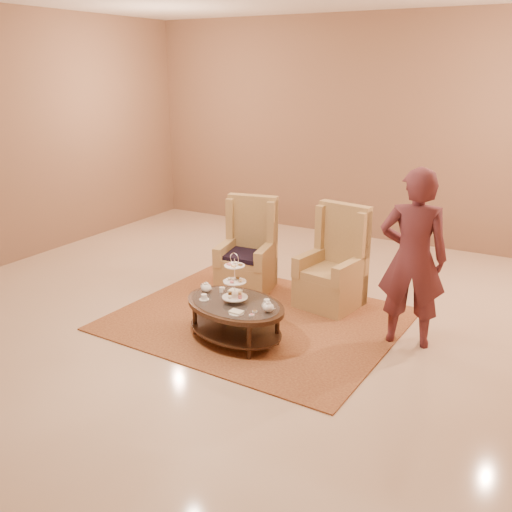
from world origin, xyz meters
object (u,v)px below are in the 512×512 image
Objects in this scene: person at (413,259)px; armchair_left at (248,259)px; armchair_right at (334,273)px; tea_table at (235,309)px.

armchair_left is at bearing -26.75° from person.
person is (1.03, -0.55, 0.51)m from armchair_right.
tea_table is 1.47m from armchair_left.
armchair_left is 1.14m from armchair_right.
armchair_left is at bearing -167.95° from armchair_right.
tea_table is at bearing -100.93° from armchair_right.
tea_table is 1.84m from person.
person reaches higher than tea_table.
armchair_left is 0.98× the size of armchair_right.
person is at bearing -18.82° from armchair_right.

